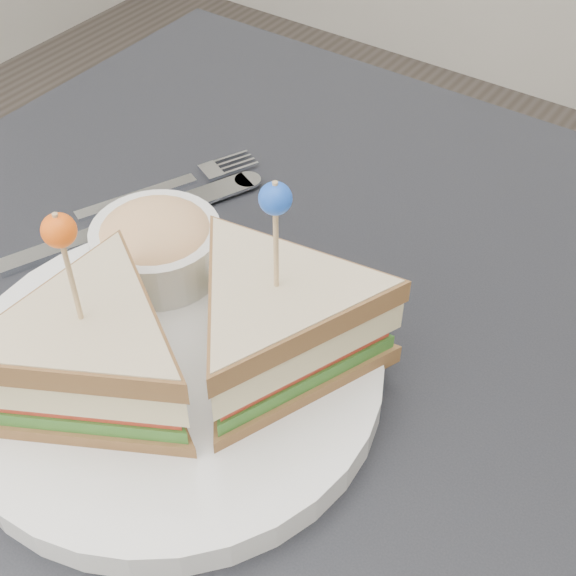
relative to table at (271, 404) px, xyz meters
The scene contains 4 objects.
table is the anchor object (origin of this frame).
plate_meal 0.14m from the table, 109.67° to the right, with size 0.33×0.31×0.17m.
cutlery_fork 0.22m from the table, 149.49° to the left, with size 0.09×0.17×0.00m.
cutlery_knife 0.20m from the table, 169.03° to the left, with size 0.12×0.23×0.01m.
Camera 1 is at (0.24, -0.32, 1.18)m, focal length 50.00 mm.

